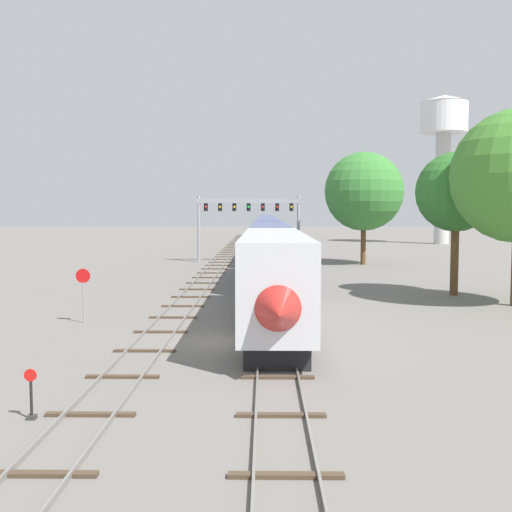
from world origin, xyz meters
name	(u,v)px	position (x,y,z in m)	size (l,w,h in m)	color
ground_plane	(230,342)	(0.00, 0.00, 0.00)	(400.00, 400.00, 0.00)	slate
track_main	(267,251)	(2.00, 60.00, 0.07)	(2.60, 200.00, 0.16)	slate
track_near	(219,264)	(-3.50, 40.00, 0.07)	(2.60, 160.00, 0.16)	slate
passenger_train	(267,233)	(2.00, 62.81, 2.61)	(3.04, 138.27, 4.80)	silver
signal_gantry	(249,213)	(-0.25, 43.15, 5.65)	(12.10, 0.49, 7.60)	#999BA0
water_tower	(444,131)	(33.15, 81.83, 19.84)	(8.34, 8.34, 26.11)	beige
switch_stand	(31,401)	(-5.10, -10.29, 0.52)	(0.36, 0.24, 1.46)	black
stop_sign	(83,288)	(-8.00, 4.58, 1.87)	(0.76, 0.08, 2.88)	gray
trackside_tree_left	(456,192)	(14.85, 15.51, 7.18)	(5.55, 5.55, 9.99)	brown
trackside_tree_right	(364,192)	(12.41, 39.73, 7.99)	(8.58, 8.58, 12.29)	brown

